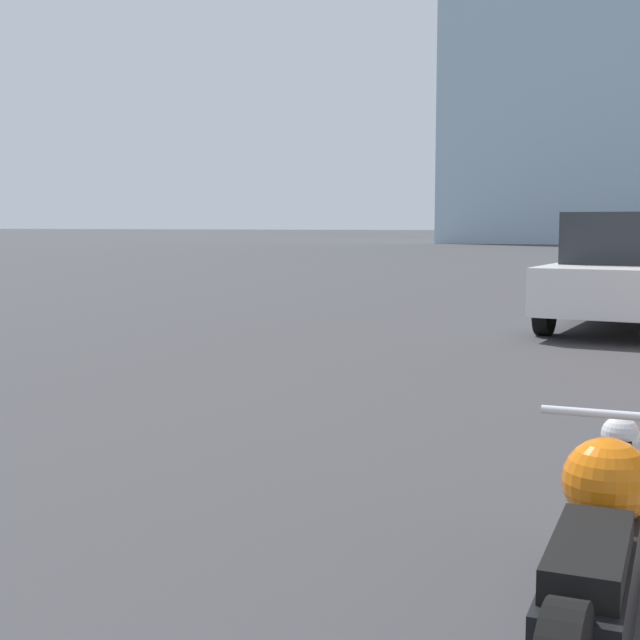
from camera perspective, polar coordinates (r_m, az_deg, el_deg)
motorcycle at (r=3.21m, az=17.39°, el=-14.86°), size 0.62×2.41×0.77m
parked_car_white at (r=13.64m, az=19.17°, el=2.97°), size 2.26×4.60×1.67m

